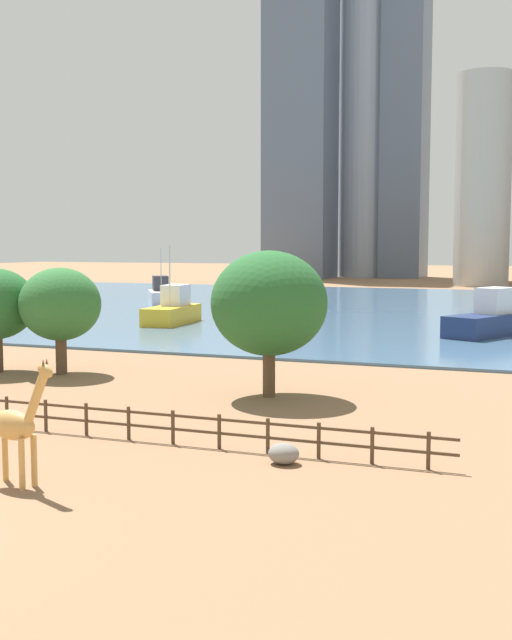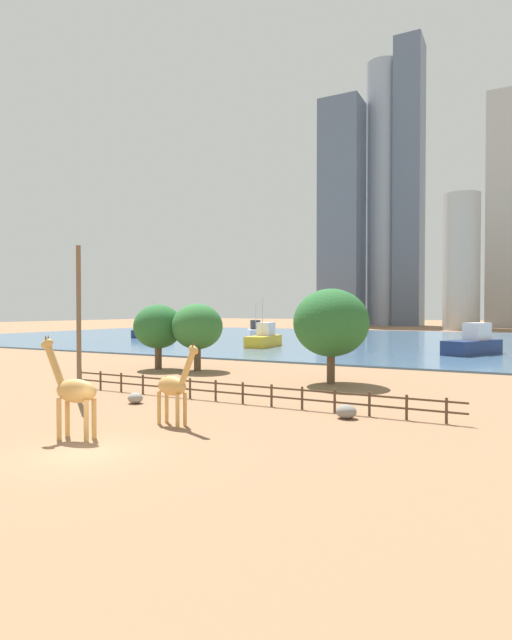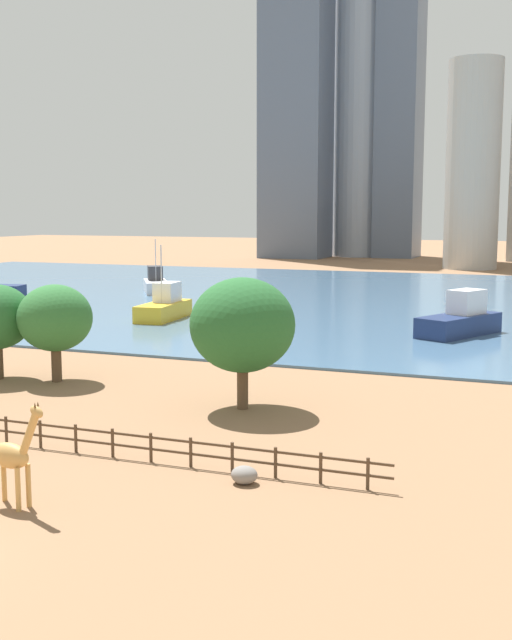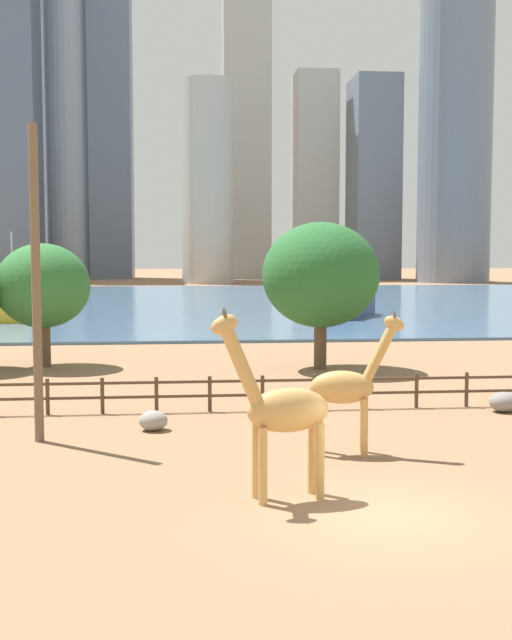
% 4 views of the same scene
% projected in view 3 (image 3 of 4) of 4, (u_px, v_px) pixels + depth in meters
% --- Properties ---
extents(ground_plane, '(400.00, 400.00, 0.00)m').
position_uv_depth(ground_plane, '(402.00, 299.00, 98.49)').
color(ground_plane, '#8C6647').
extents(harbor_water, '(180.00, 86.00, 0.20)m').
position_uv_depth(harbor_water, '(397.00, 301.00, 95.71)').
color(harbor_water, '#476B8C').
rests_on(harbor_water, ground).
extents(giraffe_tall, '(2.76, 0.99, 4.13)m').
position_uv_depth(giraffe_tall, '(13.00, 456.00, 29.38)').
color(giraffe_tall, tan).
rests_on(giraffe_tall, ground).
extents(boulder_by_pole, '(1.09, 0.97, 0.73)m').
position_uv_depth(boulder_by_pole, '(244.00, 475.00, 32.08)').
color(boulder_by_pole, gray).
rests_on(boulder_by_pole, ground).
extents(enclosure_fence, '(26.12, 0.14, 1.30)m').
position_uv_depth(enclosure_fence, '(99.00, 439.00, 35.75)').
color(enclosure_fence, '#4C3826').
rests_on(enclosure_fence, ground).
extents(tree_center_broad, '(5.77, 5.77, 7.28)m').
position_uv_depth(tree_center_broad, '(242.00, 325.00, 43.63)').
color(tree_center_broad, brown).
rests_on(tree_center_broad, ground).
extents(tree_right_tall, '(4.73, 4.73, 6.24)m').
position_uv_depth(tree_right_tall, '(55.00, 318.00, 50.73)').
color(tree_right_tall, brown).
rests_on(tree_right_tall, ground).
extents(boat_ferry, '(6.51, 8.07, 6.99)m').
position_uv_depth(boat_ferry, '(156.00, 284.00, 104.79)').
color(boat_ferry, silver).
rests_on(boat_ferry, harbor_water).
extents(boat_sailboat, '(3.64, 8.37, 7.33)m').
position_uv_depth(boat_sailboat, '(164.00, 307.00, 79.23)').
color(boat_sailboat, gold).
rests_on(boat_sailboat, harbor_water).
extents(boat_tug, '(6.62, 9.30, 3.87)m').
position_uv_depth(boat_tug, '(460.00, 320.00, 68.99)').
color(boat_tug, navy).
rests_on(boat_tug, harbor_water).
extents(skyline_block_central, '(9.28, 12.37, 101.10)m').
position_uv_depth(skyline_block_central, '(402.00, 33.00, 180.85)').
color(skyline_block_central, slate).
rests_on(skyline_block_central, ground).
extents(skyline_tower_glass, '(14.35, 12.56, 80.15)m').
position_uv_depth(skyline_tower_glass, '(296.00, 80.00, 180.60)').
color(skyline_tower_glass, slate).
rests_on(skyline_tower_glass, ground).
extents(skyline_block_wide, '(9.87, 9.87, 38.06)m').
position_uv_depth(skyline_block_wide, '(473.00, 166.00, 147.57)').
color(skyline_block_wide, '#B7B2A8').
rests_on(skyline_block_wide, ground).
extents(skyline_tower_far, '(12.36, 12.36, 94.99)m').
position_uv_depth(skyline_tower_far, '(361.00, 50.00, 184.62)').
color(skyline_tower_far, '#939EAD').
rests_on(skyline_tower_far, ground).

